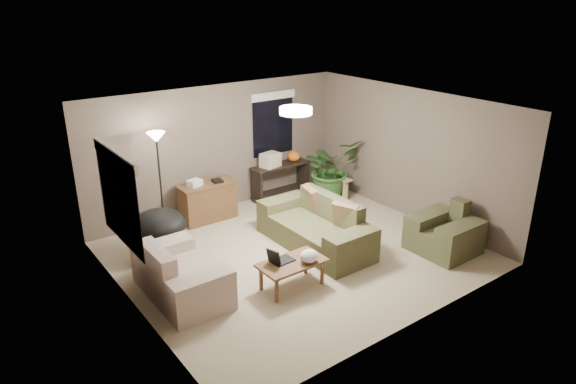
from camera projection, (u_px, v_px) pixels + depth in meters
room_shell at (295, 184)px, 8.22m from camera, size 5.50×5.50×5.50m
main_sofa at (317, 230)px, 8.86m from camera, size 0.95×2.20×0.85m
throw_pillows at (328, 207)px, 8.87m from camera, size 0.37×1.40×0.47m
loveseat at (180, 277)px, 7.37m from camera, size 0.90×1.60×0.85m
armchair at (444, 234)px, 8.67m from camera, size 0.95×1.00×0.85m
coffee_table at (292, 265)px, 7.57m from camera, size 1.00×0.55×0.42m
laptop at (279, 259)px, 7.50m from camera, size 0.39×0.25×0.24m
plastic_bag at (309, 256)px, 7.51m from camera, size 0.29×0.27×0.19m
desk at (208, 201)px, 9.83m from camera, size 1.10×0.50×0.75m
desk_papers at (200, 182)px, 9.58m from camera, size 0.70×0.30×0.12m
console_table at (280, 178)px, 10.87m from camera, size 1.30×0.40×0.75m
pumpkin at (294, 156)px, 10.91m from camera, size 0.28×0.28×0.22m
cardboard_box at (270, 160)px, 10.56m from camera, size 0.43×0.35×0.29m
papasan_chair at (159, 230)px, 8.46m from camera, size 0.97×0.97×0.80m
floor_lamp at (157, 150)px, 8.79m from camera, size 0.32×0.32×1.91m
ceiling_fixture at (296, 111)px, 7.79m from camera, size 0.50×0.50×0.10m
houseplant at (330, 175)px, 10.86m from camera, size 1.16×1.29×1.01m
cat_scratching_post at (345, 192)px, 10.73m from camera, size 0.32×0.32×0.50m
window_left at (117, 183)px, 6.74m from camera, size 0.05×1.56×1.33m
window_back at (273, 113)px, 10.60m from camera, size 1.06×0.05×1.33m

